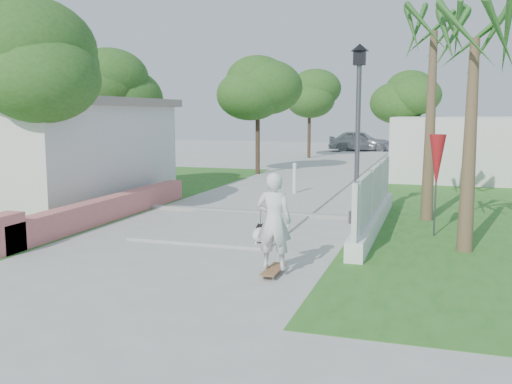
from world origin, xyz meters
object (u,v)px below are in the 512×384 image
at_px(bollard, 294,178).
at_px(dog, 260,234).
at_px(street_lamp, 358,127).
at_px(parked_car, 360,141).
at_px(skateboarder, 265,219).
at_px(patio_umbrella, 437,162).

xyz_separation_m(bollard, dog, (1.10, -7.52, -0.34)).
relative_size(street_lamp, dog, 6.93).
bearing_deg(parked_car, dog, 177.50).
relative_size(street_lamp, skateboarder, 1.65).
bearing_deg(parked_car, street_lamp, -178.78).
height_order(bollard, skateboarder, skateboarder).
bearing_deg(street_lamp, bollard, 120.96).
bearing_deg(bollard, parked_car, 91.89).
bearing_deg(street_lamp, parked_car, 97.20).
bearing_deg(dog, street_lamp, 48.92).
bearing_deg(bollard, patio_umbrella, -50.09).
height_order(street_lamp, patio_umbrella, street_lamp).
distance_m(patio_umbrella, dog, 4.30).
bearing_deg(patio_umbrella, street_lamp, 152.24).
bearing_deg(bollard, skateboarder, -79.81).
bearing_deg(dog, parked_car, 80.38).
bearing_deg(dog, bollard, 85.19).
bearing_deg(street_lamp, dog, -117.98).
relative_size(bollard, patio_umbrella, 0.47).
bearing_deg(parked_car, bollard, 175.90).
distance_m(skateboarder, dog, 1.40).
bearing_deg(patio_umbrella, parked_car, 100.70).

